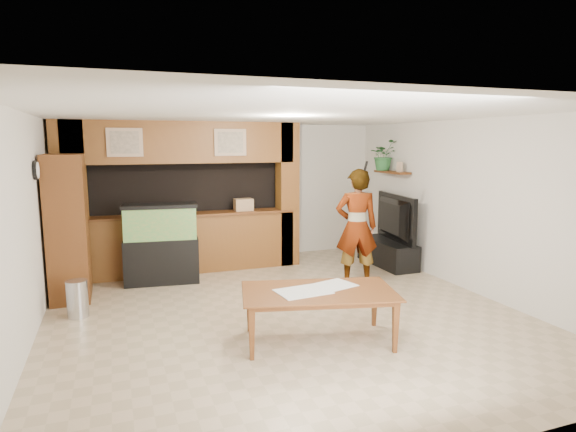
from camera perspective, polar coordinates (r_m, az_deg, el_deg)
name	(u,v)px	position (r m, az deg, el deg)	size (l,w,h in m)	color
floor	(283,312)	(6.58, -0.59, -11.27)	(6.50, 6.50, 0.00)	tan
ceiling	(283,114)	(6.19, -0.62, 11.97)	(6.50, 6.50, 0.00)	white
wall_back	(227,192)	(9.36, -7.26, 2.82)	(6.00, 6.00, 0.00)	beige
wall_left	(24,230)	(5.98, -28.84, -1.50)	(6.50, 6.50, 0.00)	beige
wall_right	(470,206)	(7.78, 20.73, 1.14)	(6.50, 6.50, 0.00)	beige
partition	(181,197)	(8.59, -12.53, 2.25)	(4.20, 0.99, 2.60)	brown
wall_clock	(36,170)	(6.90, -27.69, 4.83)	(0.05, 0.25, 0.25)	black
wall_shelf	(392,172)	(9.21, 12.22, 5.10)	(0.25, 0.90, 0.04)	#5B3415
pantry_cabinet	(68,228)	(7.56, -24.66, -1.26)	(0.52, 0.85, 2.09)	#5B3415
trash_can	(77,299)	(6.88, -23.70, -8.97)	(0.27, 0.27, 0.49)	#B2B2B7
aquarium	(161,245)	(7.97, -14.80, -3.31)	(1.16, 0.43, 1.29)	black
tv_stand	(387,253)	(9.11, 11.69, -4.29)	(0.50, 1.37, 0.46)	black
television	(388,218)	(8.98, 11.82, -0.21)	(1.48, 0.19, 0.85)	black
photo_frame	(400,167)	(9.00, 13.10, 5.69)	(0.03, 0.14, 0.18)	tan
potted_plant	(383,155)	(9.41, 11.25, 7.09)	(0.52, 0.45, 0.58)	#265F2E
person	(357,227)	(7.69, 8.13, -1.30)	(0.67, 0.44, 1.85)	tan
microphone	(366,166)	(7.47, 9.21, 5.85)	(0.04, 0.04, 0.16)	black
dining_table	(319,317)	(5.54, 3.68, -11.87)	(1.71, 0.95, 0.60)	#5B3415
newspaper_a	(332,285)	(5.66, 5.26, -8.20)	(0.51, 0.37, 0.01)	silver
newspaper_b	(303,291)	(5.42, 1.80, -8.93)	(0.57, 0.42, 0.01)	silver
counter_box	(243,205)	(8.63, -5.30, 1.34)	(0.32, 0.22, 0.22)	#A6805A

